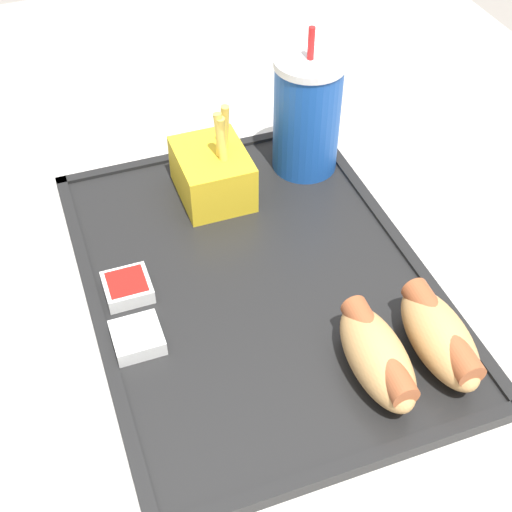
# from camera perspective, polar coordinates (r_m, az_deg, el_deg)

# --- Properties ---
(dining_table) EXTENTS (1.48, 1.02, 0.71)m
(dining_table) POSITION_cam_1_polar(r_m,az_deg,el_deg) (0.99, 2.15, -17.25)
(dining_table) COLOR beige
(dining_table) RESTS_ON ground_plane
(food_tray) EXTENTS (0.44, 0.32, 0.01)m
(food_tray) POSITION_cam_1_polar(r_m,az_deg,el_deg) (0.70, 0.00, -2.02)
(food_tray) COLOR black
(food_tray) RESTS_ON dining_table
(soda_cup) EXTENTS (0.08, 0.08, 0.17)m
(soda_cup) POSITION_cam_1_polar(r_m,az_deg,el_deg) (0.79, 4.10, 11.22)
(soda_cup) COLOR #194CA5
(soda_cup) RESTS_ON food_tray
(hot_dog_far) EXTENTS (0.11, 0.05, 0.05)m
(hot_dog_far) POSITION_cam_1_polar(r_m,az_deg,el_deg) (0.63, 14.49, -6.24)
(hot_dog_far) COLOR tan
(hot_dog_far) RESTS_ON food_tray
(hot_dog_near) EXTENTS (0.11, 0.05, 0.05)m
(hot_dog_near) POSITION_cam_1_polar(r_m,az_deg,el_deg) (0.61, 9.66, -7.85)
(hot_dog_near) COLOR tan
(hot_dog_near) RESTS_ON food_tray
(fries_carton) EXTENTS (0.09, 0.07, 0.11)m
(fries_carton) POSITION_cam_1_polar(r_m,az_deg,el_deg) (0.77, -3.47, 6.68)
(fries_carton) COLOR gold
(fries_carton) RESTS_ON food_tray
(sauce_cup_mayo) EXTENTS (0.04, 0.04, 0.02)m
(sauce_cup_mayo) POSITION_cam_1_polar(r_m,az_deg,el_deg) (0.64, -9.48, -6.41)
(sauce_cup_mayo) COLOR silver
(sauce_cup_mayo) RESTS_ON food_tray
(sauce_cup_ketchup) EXTENTS (0.04, 0.04, 0.02)m
(sauce_cup_ketchup) POSITION_cam_1_polar(r_m,az_deg,el_deg) (0.69, -10.24, -2.44)
(sauce_cup_ketchup) COLOR silver
(sauce_cup_ketchup) RESTS_ON food_tray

